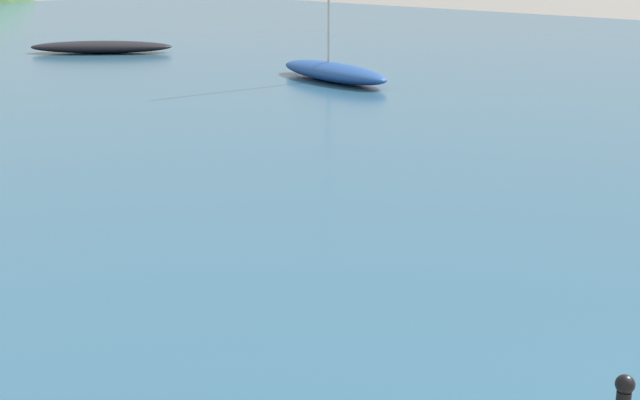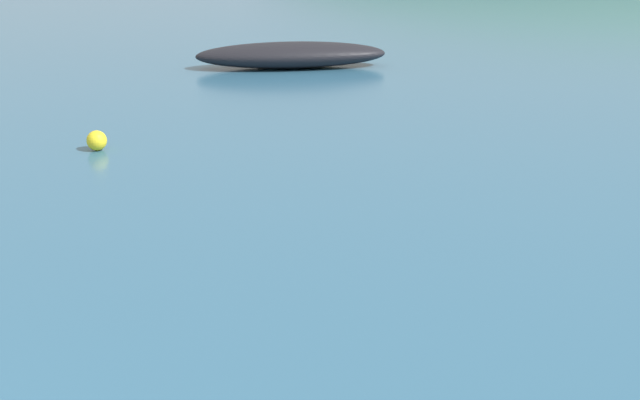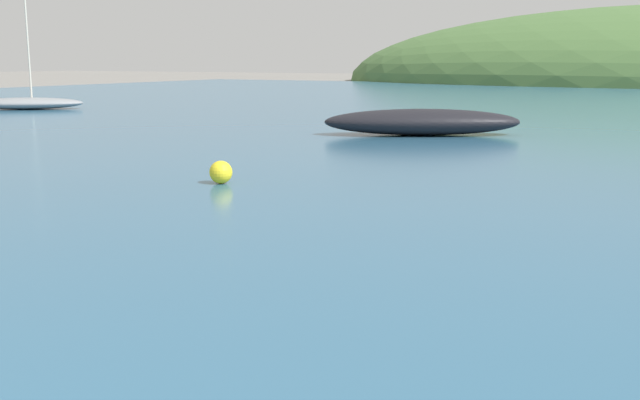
{
  "view_description": "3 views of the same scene",
  "coord_description": "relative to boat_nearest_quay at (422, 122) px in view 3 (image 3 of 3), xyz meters",
  "views": [
    {
      "loc": [
        -5.53,
        -0.76,
        3.67
      ],
      "look_at": [
        1.38,
        6.51,
        0.85
      ],
      "focal_mm": 50.0,
      "sensor_mm": 36.0,
      "label": 1
    },
    {
      "loc": [
        5.9,
        -2.58,
        4.47
      ],
      "look_at": [
        2.41,
        6.62,
        1.09
      ],
      "focal_mm": 50.0,
      "sensor_mm": 36.0,
      "label": 2
    },
    {
      "loc": [
        3.46,
        0.87,
        2.04
      ],
      "look_at": [
        0.2,
        7.07,
        0.72
      ],
      "focal_mm": 42.0,
      "sensor_mm": 36.0,
      "label": 3
    }
  ],
  "objects": [
    {
      "name": "boat_nearest_quay",
      "position": [
        0.0,
        0.0,
        0.0
      ],
      "size": [
        5.17,
        3.66,
        0.68
      ],
      "color": "black",
      "rests_on": "water"
    },
    {
      "name": "boat_mid_harbor",
      "position": [
        -17.3,
        2.39,
        -0.09
      ],
      "size": [
        4.36,
        3.78,
        5.21
      ],
      "color": "gray",
      "rests_on": "water"
    },
    {
      "name": "water",
      "position": [
        3.22,
        12.74,
        -0.39
      ],
      "size": [
        80.0,
        60.0,
        0.1
      ],
      "primitive_type": "cube",
      "color": "#2D5B7A",
      "rests_on": "ground"
    },
    {
      "name": "mooring_buoy",
      "position": [
        -0.15,
        -8.78,
        -0.16
      ],
      "size": [
        0.37,
        0.37,
        0.37
      ],
      "primitive_type": "sphere",
      "color": "yellow",
      "rests_on": "water"
    }
  ]
}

